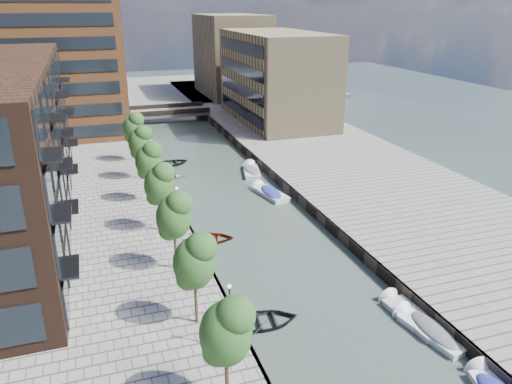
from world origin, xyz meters
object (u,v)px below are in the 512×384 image
motorboat_1 (427,329)px  car (238,112)px  tree_3 (159,183)px  motorboat_3 (268,193)px  sloop_4 (171,165)px  tree_0 (226,329)px  tree_2 (173,214)px  motorboat_4 (251,171)px  sloop_3 (171,178)px  sloop_1 (263,324)px  tree_5 (140,141)px  sloop_2 (210,240)px  bridge (170,112)px  tree_4 (148,159)px  tree_1 (194,260)px  motorboat_2 (407,314)px  tree_6 (133,127)px

motorboat_1 → car: 60.21m
tree_3 → motorboat_3: bearing=30.5°
sloop_4 → tree_0: bearing=162.3°
tree_2 → motorboat_3: size_ratio=1.08×
sloop_4 → motorboat_4: size_ratio=0.82×
sloop_3 → tree_3: bearing=161.4°
tree_3 → sloop_1: size_ratio=1.29×
tree_5 → motorboat_3: bearing=-28.1°
tree_3 → motorboat_1: size_ratio=1.13×
sloop_2 → bridge: bearing=10.7°
tree_3 → sloop_4: bearing=78.5°
bridge → sloop_4: bearing=-99.2°
tree_2 → motorboat_4: size_ratio=1.08×
tree_2 → sloop_4: size_ratio=1.31×
tree_4 → motorboat_4: size_ratio=1.08×
tree_1 → tree_0: bearing=-90.0°
motorboat_4 → tree_3: bearing=-130.9°
tree_4 → motorboat_2: tree_4 is taller
motorboat_3 → motorboat_4: (0.57, 7.69, -0.00)m
sloop_3 → car: bearing=-38.2°
sloop_2 → car: 45.81m
motorboat_1 → bridge: bearing=94.6°
tree_2 → tree_3: same height
sloop_4 → tree_6: bearing=79.4°
tree_0 → bridge: bearing=82.9°
motorboat_4 → tree_2: bearing=-120.6°
sloop_2 → motorboat_2: motorboat_2 is taller
motorboat_1 → motorboat_2: 1.95m
tree_2 → sloop_3: size_ratio=1.39×
tree_3 → tree_6: 21.00m
sloop_2 → tree_5: bearing=30.2°
tree_3 → tree_4: same height
tree_1 → tree_5: (0.00, 28.00, 0.00)m
sloop_1 → motorboat_4: bearing=-11.4°
sloop_4 → motorboat_1: (9.47, -39.38, 0.20)m
bridge → sloop_3: 31.51m
bridge → sloop_3: size_ratio=3.04×
tree_0 → tree_4: 28.00m
tree_2 → car: 52.49m
bridge → motorboat_3: bearing=-84.3°
motorboat_2 → motorboat_4: 31.38m
tree_2 → tree_4: bearing=90.0°
tree_2 → sloop_2: bearing=55.2°
sloop_1 → motorboat_1: motorboat_1 is taller
tree_2 → tree_5: 21.00m
tree_3 → sloop_3: (3.44, 15.93, -5.31)m
sloop_2 → motorboat_3: bearing=-28.3°
tree_6 → car: bearing=46.8°
bridge → tree_4: bearing=-102.0°
tree_6 → sloop_4: bearing=1.3°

